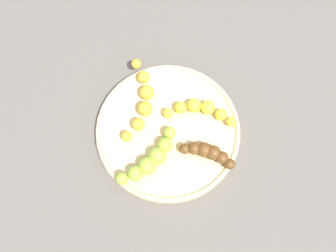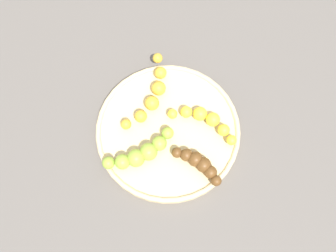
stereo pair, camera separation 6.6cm
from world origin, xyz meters
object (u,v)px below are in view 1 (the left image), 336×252
(banana_green, at_px, (151,159))
(banana_overripe, at_px, (208,153))
(banana_spotted, at_px, (142,100))
(banana_yellow, at_px, (201,110))
(fruit_bowl, at_px, (168,130))

(banana_green, xyz_separation_m, banana_overripe, (0.01, 0.11, -0.00))
(banana_spotted, height_order, banana_yellow, banana_spotted)
(banana_overripe, bearing_deg, banana_yellow, 26.65)
(banana_spotted, bearing_deg, banana_overripe, -35.66)
(fruit_bowl, xyz_separation_m, banana_overripe, (0.07, 0.06, 0.02))
(banana_spotted, relative_size, banana_overripe, 1.84)
(banana_spotted, bearing_deg, banana_green, -76.35)
(banana_green, bearing_deg, fruit_bowl, 108.66)
(banana_spotted, bearing_deg, banana_yellow, -5.14)
(fruit_bowl, height_order, banana_green, banana_green)
(banana_green, bearing_deg, banana_yellow, 91.29)
(banana_green, bearing_deg, banana_overripe, 52.06)
(fruit_bowl, relative_size, banana_overripe, 3.01)
(fruit_bowl, height_order, banana_spotted, banana_spotted)
(fruit_bowl, relative_size, banana_yellow, 2.12)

